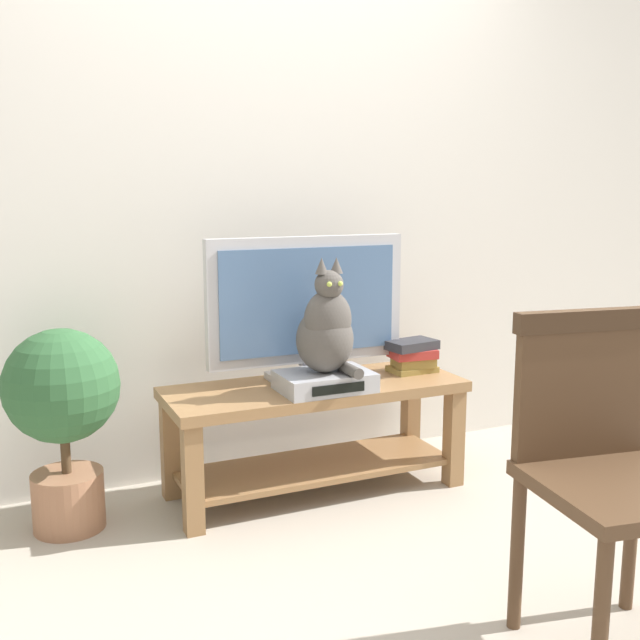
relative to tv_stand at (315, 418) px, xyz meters
The scene contains 9 objects.
ground_plane 0.69m from the tv_stand, 95.67° to the right, with size 12.00×12.00×0.00m, color #ADA393.
back_wall 1.17m from the tv_stand, 97.82° to the left, with size 7.00×0.12×2.80m, color silver.
tv_stand is the anchor object (origin of this frame).
tv 0.48m from the tv_stand, 89.98° to the left, with size 0.87×0.20×0.61m.
media_box 0.21m from the tv_stand, 91.24° to the right, with size 0.37×0.26×0.08m.
cat 0.42m from the tv_stand, 90.59° to the right, with size 0.23×0.28×0.47m.
wooden_chair 1.36m from the tv_stand, 76.87° to the right, with size 0.51×0.51×0.94m.
book_stack 0.53m from the tv_stand, ahead, with size 0.23×0.17×0.14m.
potted_plant 1.01m from the tv_stand, behind, with size 0.43×0.43×0.77m.
Camera 1 is at (-1.16, -2.16, 1.28)m, focal length 41.98 mm.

